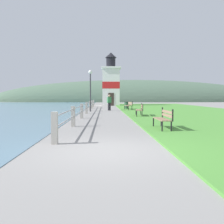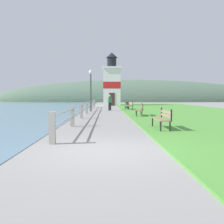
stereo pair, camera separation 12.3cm
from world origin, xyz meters
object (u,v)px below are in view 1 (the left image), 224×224
(park_bench_midway, at_px, (140,109))
(lighthouse, at_px, (111,83))
(park_bench_near, at_px, (164,118))
(person_strolling, at_px, (109,102))
(park_bench_far, at_px, (129,105))
(trash_bin, at_px, (126,105))
(lamp_post, at_px, (90,83))

(park_bench_midway, distance_m, lighthouse, 22.34)
(park_bench_midway, bearing_deg, lighthouse, -80.43)
(park_bench_near, bearing_deg, person_strolling, -82.78)
(park_bench_far, relative_size, trash_bin, 2.27)
(park_bench_far, bearing_deg, park_bench_near, 81.92)
(lighthouse, xyz_separation_m, trash_bin, (1.50, -11.69, -3.12))
(park_bench_near, distance_m, lighthouse, 29.62)
(trash_bin, bearing_deg, park_bench_midway, -89.51)
(park_bench_near, xyz_separation_m, trash_bin, (-0.07, 17.73, -0.11))
(park_bench_near, bearing_deg, trash_bin, -90.46)
(park_bench_far, relative_size, person_strolling, 1.17)
(park_bench_near, xyz_separation_m, person_strolling, (-2.09, 15.04, 0.35))
(park_bench_midway, bearing_deg, park_bench_near, 95.32)
(park_bench_near, height_order, lamp_post, lamp_post)
(park_bench_near, height_order, park_bench_far, same)
(lighthouse, relative_size, lamp_post, 2.13)
(park_bench_far, relative_size, lamp_post, 0.48)
(park_bench_near, distance_m, park_bench_far, 15.84)
(park_bench_far, xyz_separation_m, person_strolling, (-2.11, -0.81, 0.35))
(person_strolling, height_order, lamp_post, lamp_post)
(park_bench_near, bearing_deg, park_bench_midway, -90.82)
(park_bench_midway, distance_m, lamp_post, 7.53)
(park_bench_midway, distance_m, trash_bin, 10.38)
(park_bench_near, height_order, lighthouse, lighthouse)
(trash_bin, bearing_deg, park_bench_near, -89.77)
(park_bench_far, height_order, lighthouse, lighthouse)
(park_bench_far, bearing_deg, lighthouse, -91.30)
(park_bench_near, relative_size, lamp_post, 0.44)
(park_bench_far, xyz_separation_m, lighthouse, (-1.59, 13.58, 3.01))
(lamp_post, bearing_deg, person_strolling, 42.10)
(person_strolling, bearing_deg, lamp_post, 102.41)
(park_bench_midway, distance_m, park_bench_far, 8.49)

